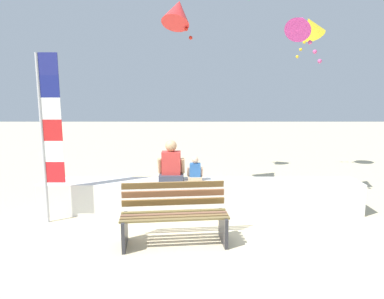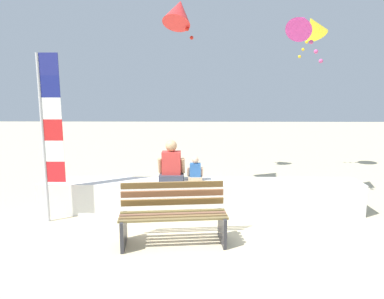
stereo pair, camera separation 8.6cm
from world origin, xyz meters
name	(u,v)px [view 2 (the right image)]	position (x,y,z in m)	size (l,w,h in m)	color
ground_plane	(201,236)	(0.00, 0.00, 0.00)	(40.00, 40.00, 0.00)	beige
seawall_ledge	(201,196)	(0.00, 1.14, 0.30)	(5.98, 0.62, 0.60)	silver
park_bench	(173,216)	(-0.43, -0.21, 0.42)	(1.64, 0.76, 0.88)	brown
person_adult	(171,165)	(-0.55, 1.19, 0.90)	(0.50, 0.37, 0.77)	#373B49
person_child	(195,171)	(-0.10, 1.19, 0.77)	(0.30, 0.22, 0.46)	tan
flag_banner	(49,128)	(-2.57, 0.60, 1.66)	(0.37, 0.05, 2.88)	#B7B7BC
kite_yellow	(314,27)	(2.94, 4.19, 3.89)	(0.93, 0.89, 1.13)	yellow
kite_red	(178,12)	(-0.47, 2.56, 3.92)	(0.83, 0.95, 0.97)	red
kite_magenta	(302,24)	(1.93, 1.81, 3.54)	(0.78, 0.85, 1.11)	#DB3D9E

